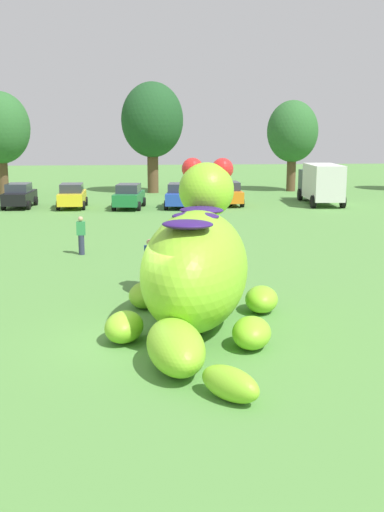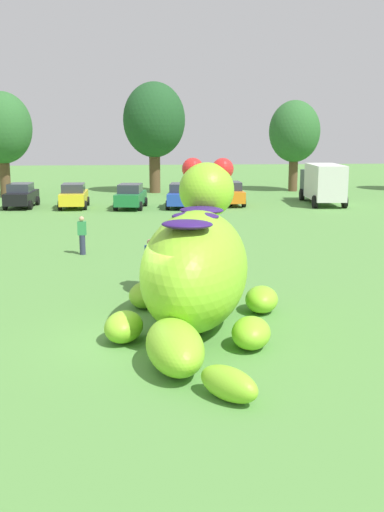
{
  "view_description": "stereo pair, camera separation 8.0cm",
  "coord_description": "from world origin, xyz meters",
  "px_view_note": "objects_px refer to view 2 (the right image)",
  "views": [
    {
      "loc": [
        -0.25,
        -15.59,
        5.5
      ],
      "look_at": [
        1.47,
        2.08,
        1.81
      ],
      "focal_mm": 43.21,
      "sensor_mm": 36.0,
      "label": 1
    },
    {
      "loc": [
        -0.17,
        -15.6,
        5.5
      ],
      "look_at": [
        1.47,
        2.08,
        1.81
      ],
      "focal_mm": 43.21,
      "sensor_mm": 36.0,
      "label": 2
    }
  ],
  "objects_px": {
    "car_orange": "(230,193)",
    "box_truck": "(323,182)",
    "car_yellow": "(74,196)",
    "car_green": "(131,196)",
    "car_blue": "(181,195)",
    "spectator_mid_field": "(82,236)",
    "car_black": "(21,195)",
    "giant_inflatable_creature": "(196,268)",
    "spectator_near_inflatable": "(150,263)"
  },
  "relations": [
    {
      "from": "spectator_mid_field",
      "to": "car_yellow",
      "type": "bearing_deg",
      "value": 96.62
    },
    {
      "from": "car_yellow",
      "to": "car_black",
      "type": "bearing_deg",
      "value": 171.63
    },
    {
      "from": "car_green",
      "to": "car_yellow",
      "type": "bearing_deg",
      "value": 170.49
    },
    {
      "from": "car_blue",
      "to": "box_truck",
      "type": "bearing_deg",
      "value": 5.71
    },
    {
      "from": "car_orange",
      "to": "box_truck",
      "type": "bearing_deg",
      "value": -0.03
    },
    {
      "from": "giant_inflatable_creature",
      "to": "spectator_near_inflatable",
      "type": "height_order",
      "value": "giant_inflatable_creature"
    },
    {
      "from": "car_black",
      "to": "spectator_mid_field",
      "type": "xyz_separation_m",
      "value": [
        5.64,
        -17.18,
        -0.01
      ]
    },
    {
      "from": "car_blue",
      "to": "spectator_mid_field",
      "type": "xyz_separation_m",
      "value": [
        -5.61,
        -16.09,
        -0.01
      ]
    },
    {
      "from": "spectator_near_inflatable",
      "to": "car_green",
      "type": "bearing_deg",
      "value": 92.09
    },
    {
      "from": "car_green",
      "to": "car_orange",
      "type": "height_order",
      "value": "same"
    },
    {
      "from": "car_black",
      "to": "box_truck",
      "type": "relative_size",
      "value": 0.64
    },
    {
      "from": "spectator_near_inflatable",
      "to": "spectator_mid_field",
      "type": "xyz_separation_m",
      "value": [
        -2.85,
        5.96,
        0.0
      ]
    },
    {
      "from": "car_green",
      "to": "box_truck",
      "type": "xyz_separation_m",
      "value": [
        14.08,
        1.18,
        0.74
      ]
    },
    {
      "from": "giant_inflatable_creature",
      "to": "car_black",
      "type": "xyz_separation_m",
      "value": [
        -9.66,
        27.67,
        -0.82
      ]
    },
    {
      "from": "car_yellow",
      "to": "car_green",
      "type": "xyz_separation_m",
      "value": [
        3.98,
        -0.67,
        0.0
      ]
    },
    {
      "from": "car_black",
      "to": "car_blue",
      "type": "bearing_deg",
      "value": -5.49
    },
    {
      "from": "car_black",
      "to": "car_yellow",
      "type": "height_order",
      "value": "same"
    },
    {
      "from": "giant_inflatable_creature",
      "to": "car_green",
      "type": "bearing_deg",
      "value": 94.25
    },
    {
      "from": "car_blue",
      "to": "box_truck",
      "type": "distance_m",
      "value": 10.6
    },
    {
      "from": "car_orange",
      "to": "box_truck",
      "type": "distance_m",
      "value": 6.96
    },
    {
      "from": "car_black",
      "to": "car_yellow",
      "type": "distance_m",
      "value": 3.76
    },
    {
      "from": "car_yellow",
      "to": "car_orange",
      "type": "height_order",
      "value": "same"
    },
    {
      "from": "car_yellow",
      "to": "car_blue",
      "type": "distance_m",
      "value": 7.56
    },
    {
      "from": "car_black",
      "to": "car_orange",
      "type": "xyz_separation_m",
      "value": [
        14.86,
        -0.03,
        0.0
      ]
    },
    {
      "from": "car_yellow",
      "to": "spectator_mid_field",
      "type": "distance_m",
      "value": 16.74
    },
    {
      "from": "giant_inflatable_creature",
      "to": "car_blue",
      "type": "bearing_deg",
      "value": 86.57
    },
    {
      "from": "giant_inflatable_creature",
      "to": "car_green",
      "type": "height_order",
      "value": "giant_inflatable_creature"
    },
    {
      "from": "car_black",
      "to": "car_orange",
      "type": "height_order",
      "value": "same"
    },
    {
      "from": "car_yellow",
      "to": "box_truck",
      "type": "distance_m",
      "value": 18.08
    },
    {
      "from": "car_black",
      "to": "car_yellow",
      "type": "bearing_deg",
      "value": -8.37
    },
    {
      "from": "car_yellow",
      "to": "car_orange",
      "type": "xyz_separation_m",
      "value": [
        11.14,
        0.52,
        0.0
      ]
    },
    {
      "from": "car_blue",
      "to": "spectator_mid_field",
      "type": "height_order",
      "value": "car_blue"
    },
    {
      "from": "giant_inflatable_creature",
      "to": "spectator_near_inflatable",
      "type": "xyz_separation_m",
      "value": [
        -1.16,
        4.53,
        -0.83
      ]
    },
    {
      "from": "car_orange",
      "to": "spectator_mid_field",
      "type": "relative_size",
      "value": 2.4
    },
    {
      "from": "car_blue",
      "to": "box_truck",
      "type": "xyz_separation_m",
      "value": [
        10.52,
        1.05,
        0.74
      ]
    },
    {
      "from": "car_green",
      "to": "spectator_near_inflatable",
      "type": "relative_size",
      "value": 2.52
    },
    {
      "from": "car_orange",
      "to": "car_green",
      "type": "bearing_deg",
      "value": -170.59
    },
    {
      "from": "car_orange",
      "to": "car_yellow",
      "type": "bearing_deg",
      "value": -177.33
    },
    {
      "from": "giant_inflatable_creature",
      "to": "car_black",
      "type": "distance_m",
      "value": 29.32
    },
    {
      "from": "giant_inflatable_creature",
      "to": "box_truck",
      "type": "height_order",
      "value": "giant_inflatable_creature"
    },
    {
      "from": "car_orange",
      "to": "spectator_near_inflatable",
      "type": "distance_m",
      "value": 23.96
    },
    {
      "from": "car_black",
      "to": "spectator_near_inflatable",
      "type": "relative_size",
      "value": 2.44
    },
    {
      "from": "spectator_near_inflatable",
      "to": "spectator_mid_field",
      "type": "bearing_deg",
      "value": 115.6
    },
    {
      "from": "car_black",
      "to": "car_orange",
      "type": "relative_size",
      "value": 1.02
    },
    {
      "from": "car_blue",
      "to": "spectator_mid_field",
      "type": "relative_size",
      "value": 2.52
    },
    {
      "from": "spectator_near_inflatable",
      "to": "car_orange",
      "type": "bearing_deg",
      "value": 74.61
    },
    {
      "from": "box_truck",
      "to": "car_green",
      "type": "bearing_deg",
      "value": -175.19
    },
    {
      "from": "box_truck",
      "to": "giant_inflatable_creature",
      "type": "bearing_deg",
      "value": -113.67
    },
    {
      "from": "car_yellow",
      "to": "spectator_near_inflatable",
      "type": "distance_m",
      "value": 23.09
    },
    {
      "from": "car_yellow",
      "to": "spectator_near_inflatable",
      "type": "height_order",
      "value": "car_yellow"
    }
  ]
}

